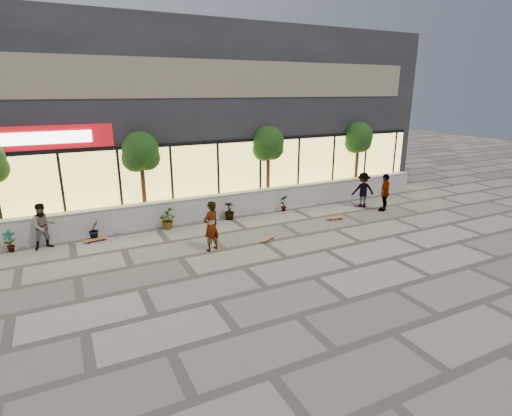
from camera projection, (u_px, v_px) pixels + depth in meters
name	position (u px, v px, depth m)	size (l,w,h in m)	color
ground	(314.00, 277.00, 12.26)	(80.00, 80.00, 0.00)	#A9A093
planter_wall	(227.00, 205.00, 18.12)	(22.00, 0.42, 1.04)	silver
retail_building	(187.00, 114.00, 21.77)	(24.00, 9.17, 8.50)	#222227
shrub_a	(9.00, 241.00, 14.05)	(0.43, 0.29, 0.81)	#183912
shrub_b	(94.00, 229.00, 15.25)	(0.45, 0.36, 0.81)	#183912
shrub_c	(167.00, 219.00, 16.44)	(0.73, 0.63, 0.81)	#183912
shrub_d	(229.00, 211.00, 17.64)	(0.45, 0.45, 0.81)	#183912
shrub_e	(284.00, 203.00, 18.84)	(0.43, 0.29, 0.81)	#183912
tree_midwest	(141.00, 154.00, 16.53)	(1.60, 1.50, 3.92)	#482C1A
tree_mideast	(268.00, 145.00, 19.09)	(1.60, 1.50, 3.92)	#482C1A
tree_east	(358.00, 139.00, 21.44)	(1.60, 1.50, 3.92)	#482C1A
skater_center	(211.00, 226.00, 14.09)	(0.66, 0.43, 1.82)	white
skater_left	(44.00, 226.00, 14.29)	(0.82, 0.64, 1.69)	#887358
skater_right_near	(385.00, 192.00, 18.79)	(1.05, 0.44, 1.78)	white
skater_right_far	(363.00, 190.00, 19.40)	(1.10, 0.63, 1.71)	maroon
skateboard_center	(268.00, 239.00, 15.23)	(0.78, 0.55, 0.09)	olive
skateboard_left	(96.00, 239.00, 15.13)	(0.87, 0.34, 0.10)	#D36027
skateboard_right_near	(335.00, 218.00, 17.68)	(0.89, 0.35, 0.10)	#925E30
skateboard_right_far	(359.00, 204.00, 19.79)	(0.78, 0.26, 0.09)	#4F4986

